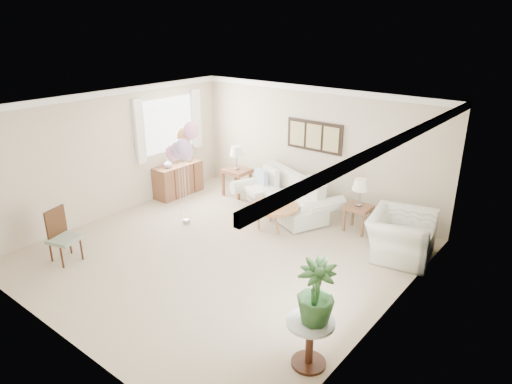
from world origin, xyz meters
TOP-DOWN VIEW (x-y plane):
  - ground_plane at (0.00, 0.00)m, footprint 6.00×6.00m
  - room_shell at (-0.11, 0.09)m, footprint 6.04×6.04m
  - wall_art_triptych at (0.00, 2.96)m, footprint 1.35×0.06m
  - sofa at (-0.15, 2.20)m, footprint 2.56×1.60m
  - end_table_left at (-1.65, 2.31)m, footprint 0.59×0.54m
  - end_table_right at (1.45, 2.31)m, footprint 0.49×0.44m
  - lamp_left at (-1.65, 2.31)m, footprint 0.31×0.31m
  - lamp_right at (1.45, 2.31)m, footprint 0.31×0.31m
  - coffee_table at (0.11, 1.41)m, footprint 0.95×0.95m
  - decor_bowl at (0.10, 1.40)m, footprint 0.29×0.29m
  - armchair at (2.49, 1.87)m, footprint 1.23×1.35m
  - side_table at (2.71, -1.42)m, footprint 0.58×0.58m
  - potted_plant at (2.74, -1.40)m, footprint 0.58×0.58m
  - accent_chair at (-1.98, -1.87)m, footprint 0.56×0.56m
  - credenza at (-2.76, 1.50)m, footprint 0.46×1.20m
  - vase_white at (-2.74, 1.20)m, footprint 0.24×0.24m
  - vase_sage at (-2.74, 1.83)m, footprint 0.21×0.21m
  - balloon_cluster at (-1.40, 0.47)m, footprint 0.67×0.52m

SIDE VIEW (x-z plane):
  - ground_plane at x=0.00m, z-range 0.00..0.00m
  - sofa at x=-0.15m, z-range -0.09..0.75m
  - credenza at x=-2.76m, z-range 0.00..0.74m
  - armchair at x=2.49m, z-range 0.00..0.77m
  - end_table_right at x=1.45m, z-range 0.18..0.71m
  - coffee_table at x=0.11m, z-range 0.20..0.69m
  - side_table at x=2.71m, z-range 0.16..0.78m
  - accent_chair at x=-1.98m, z-range 0.02..0.94m
  - decor_bowl at x=0.10m, z-range 0.48..0.54m
  - end_table_left at x=-1.65m, z-range 0.22..0.86m
  - vase_sage at x=-2.74m, z-range 0.74..0.91m
  - vase_white at x=-2.74m, z-range 0.74..0.93m
  - lamp_right at x=1.45m, z-range 0.67..1.22m
  - potted_plant at x=2.74m, z-range 0.63..1.41m
  - lamp_left at x=-1.65m, z-range 0.79..1.33m
  - wall_art_triptych at x=0.00m, z-range 1.23..1.88m
  - room_shell at x=-0.11m, z-range 0.33..2.93m
  - balloon_cluster at x=-1.40m, z-range 0.58..2.71m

